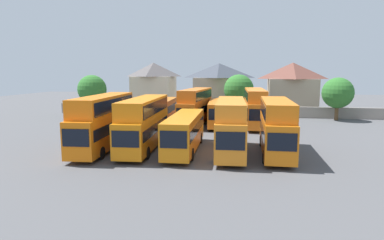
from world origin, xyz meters
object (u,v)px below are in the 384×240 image
(bus_2, at_px, (144,121))
(house_terrace_right, at_px, (292,87))
(bus_7, at_px, (195,105))
(bus_1, at_px, (104,119))
(house_terrace_left, at_px, (154,86))
(tree_right_of_lot, at_px, (338,93))
(bus_8, at_px, (218,112))
(house_terrace_centre, at_px, (219,86))
(bus_9, at_px, (255,105))
(bus_5, at_px, (276,124))
(tree_behind_wall, at_px, (239,89))
(tree_left_of_lot, at_px, (92,89))
(bus_6, at_px, (163,110))
(bus_3, at_px, (185,131))
(bus_4, at_px, (231,124))

(bus_2, relative_size, house_terrace_right, 1.29)
(bus_7, bearing_deg, bus_1, -16.44)
(house_terrace_left, xyz_separation_m, tree_right_of_lot, (31.94, -9.86, -0.49))
(bus_8, relative_size, house_terrace_left, 1.20)
(bus_1, xyz_separation_m, house_terrace_centre, (8.08, 34.79, 1.74))
(bus_9, distance_m, house_terrace_right, 19.86)
(bus_5, distance_m, house_terrace_right, 34.78)
(bus_7, height_order, bus_8, bus_7)
(house_terrace_centre, relative_size, tree_behind_wall, 1.39)
(bus_1, height_order, tree_left_of_lot, tree_left_of_lot)
(bus_2, bearing_deg, tree_behind_wall, 160.23)
(tree_behind_wall, bearing_deg, bus_7, -114.89)
(bus_1, distance_m, tree_right_of_lot, 36.38)
(bus_8, height_order, bus_9, bus_9)
(bus_7, height_order, tree_left_of_lot, tree_left_of_lot)
(bus_6, height_order, bus_7, bus_7)
(bus_9, xyz_separation_m, house_terrace_centre, (-6.50, 18.41, 1.78))
(house_terrace_centre, bearing_deg, bus_1, -103.08)
(bus_1, relative_size, house_terrace_centre, 1.23)
(bus_1, xyz_separation_m, bus_3, (7.81, 0.53, -0.96))
(bus_6, height_order, bus_9, bus_9)
(bus_7, xyz_separation_m, tree_behind_wall, (5.70, 12.28, 1.59))
(house_terrace_left, bearing_deg, tree_right_of_lot, -17.16)
(bus_1, height_order, tree_behind_wall, tree_behind_wall)
(bus_8, height_order, tree_behind_wall, tree_behind_wall)
(house_terrace_centre, bearing_deg, tree_left_of_lot, -150.42)
(bus_3, relative_size, bus_4, 1.09)
(bus_8, relative_size, house_terrace_centre, 1.14)
(bus_6, relative_size, tree_left_of_lot, 1.69)
(bus_1, distance_m, bus_2, 3.88)
(house_terrace_right, bearing_deg, bus_6, -136.82)
(bus_3, xyz_separation_m, house_terrace_centre, (0.28, 34.27, 2.70))
(bus_8, height_order, tree_left_of_lot, tree_left_of_lot)
(bus_5, height_order, bus_7, bus_7)
(tree_right_of_lot, bearing_deg, tree_left_of_lot, -178.56)
(bus_6, xyz_separation_m, bus_8, (7.92, -0.01, -0.04))
(bus_4, distance_m, bus_5, 4.07)
(tree_behind_wall, bearing_deg, bus_9, -78.27)
(house_terrace_right, height_order, tree_right_of_lot, house_terrace_right)
(bus_9, height_order, tree_left_of_lot, tree_left_of_lot)
(house_terrace_right, distance_m, tree_right_of_lot, 11.97)
(bus_1, distance_m, house_terrace_right, 41.09)
(house_terrace_centre, bearing_deg, bus_2, -97.10)
(tree_behind_wall, relative_size, tree_right_of_lot, 1.06)
(bus_2, distance_m, tree_behind_wall, 29.22)
(house_terrace_left, relative_size, tree_left_of_lot, 1.33)
(bus_1, bearing_deg, bus_6, 170.32)
(bus_4, height_order, tree_right_of_lot, tree_right_of_lot)
(bus_8, xyz_separation_m, tree_behind_wall, (2.45, 12.71, 2.47))
(house_terrace_left, xyz_separation_m, tree_left_of_lot, (-7.71, -10.86, -0.21))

